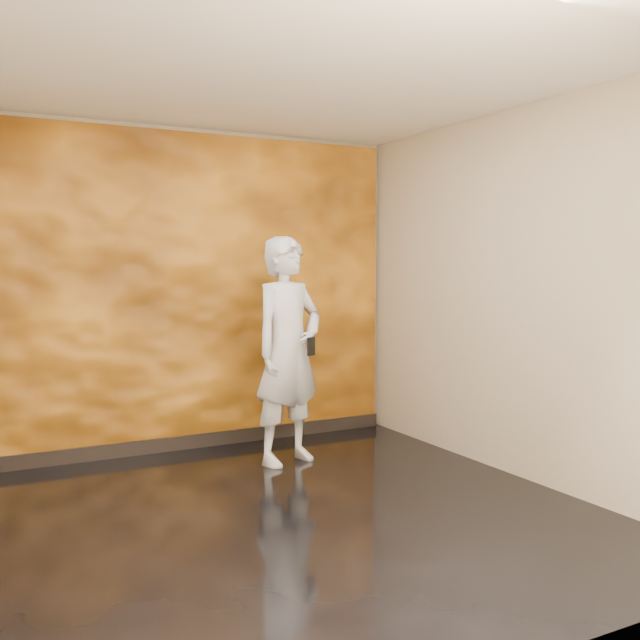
{
  "coord_description": "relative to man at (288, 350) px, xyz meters",
  "views": [
    {
      "loc": [
        -1.84,
        -4.08,
        1.62
      ],
      "look_at": [
        0.7,
        0.74,
        1.19
      ],
      "focal_mm": 40.0,
      "sensor_mm": 36.0,
      "label": 1
    }
  ],
  "objects": [
    {
      "name": "room",
      "position": [
        -0.61,
        -1.13,
        0.48
      ],
      "size": [
        4.02,
        4.02,
        2.81
      ],
      "color": "black",
      "rests_on": "ground"
    },
    {
      "name": "feature_wall",
      "position": [
        -0.61,
        0.83,
        0.46
      ],
      "size": [
        3.9,
        0.06,
        2.75
      ],
      "primitive_type": "cube",
      "color": "orange",
      "rests_on": "ground"
    },
    {
      "name": "baseboard",
      "position": [
        -0.61,
        0.79,
        -0.86
      ],
      "size": [
        3.9,
        0.04,
        0.12
      ],
      "primitive_type": "cube",
      "color": "black",
      "rests_on": "ground"
    },
    {
      "name": "man",
      "position": [
        0.0,
        0.0,
        0.0
      ],
      "size": [
        0.78,
        0.63,
        1.85
      ],
      "primitive_type": "imported",
      "rotation": [
        0.0,
        0.0,
        0.31
      ],
      "color": "#9EA1AD",
      "rests_on": "ground"
    },
    {
      "name": "phone",
      "position": [
        0.1,
        -0.23,
        0.05
      ],
      "size": [
        0.08,
        0.04,
        0.15
      ],
      "primitive_type": "cube",
      "rotation": [
        0.0,
        0.0,
        0.38
      ],
      "color": "black",
      "rests_on": "man"
    }
  ]
}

